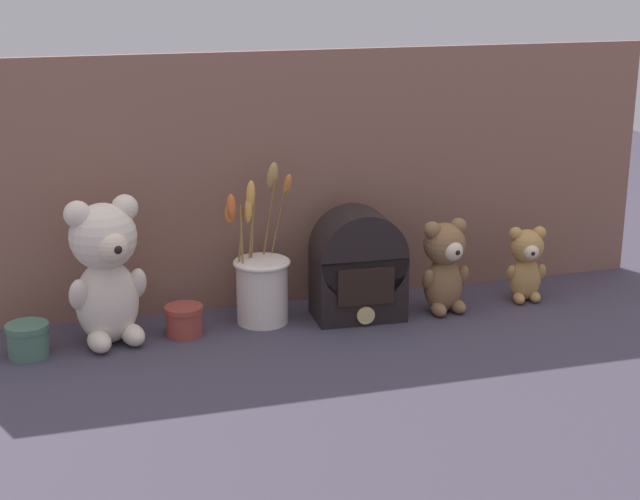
{
  "coord_description": "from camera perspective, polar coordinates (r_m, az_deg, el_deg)",
  "views": [
    {
      "loc": [
        -0.55,
        -1.84,
        0.74
      ],
      "look_at": [
        0.0,
        0.02,
        0.16
      ],
      "focal_mm": 55.0,
      "sensor_mm": 36.0,
      "label": 1
    }
  ],
  "objects": [
    {
      "name": "decorative_tin_short",
      "position": [
        1.98,
        -16.63,
        -4.99
      ],
      "size": [
        0.08,
        0.08,
        0.07
      ],
      "color": "#47705B",
      "rests_on": "ground"
    },
    {
      "name": "teddy_bear_large",
      "position": [
        1.96,
        -12.35,
        -1.08
      ],
      "size": [
        0.17,
        0.15,
        0.3
      ],
      "color": "beige",
      "rests_on": "ground"
    },
    {
      "name": "teddy_bear_small",
      "position": [
        2.23,
        11.9,
        -0.7
      ],
      "size": [
        0.09,
        0.09,
        0.17
      ],
      "color": "tan",
      "rests_on": "ground"
    },
    {
      "name": "decorative_tin_tall",
      "position": [
        2.02,
        -7.91,
        -4.06
      ],
      "size": [
        0.08,
        0.08,
        0.06
      ],
      "color": "#993D33",
      "rests_on": "ground"
    },
    {
      "name": "teddy_bear_medium",
      "position": [
        2.12,
        7.26,
        -0.82
      ],
      "size": [
        0.11,
        0.1,
        0.21
      ],
      "color": "olive",
      "rests_on": "ground"
    },
    {
      "name": "flower_vase",
      "position": [
        2.05,
        -3.42,
        -1.87
      ],
      "size": [
        0.16,
        0.12,
        0.34
      ],
      "color": "silver",
      "rests_on": "ground"
    },
    {
      "name": "ground_plane",
      "position": [
        2.06,
        0.16,
        -4.36
      ],
      "size": [
        4.0,
        4.0,
        0.0
      ],
      "primitive_type": "plane",
      "color": "#3D3847"
    },
    {
      "name": "vintage_radio",
      "position": [
        2.07,
        2.23,
        -1.0
      ],
      "size": [
        0.19,
        0.13,
        0.24
      ],
      "color": "black",
      "rests_on": "ground"
    },
    {
      "name": "backdrop_wall",
      "position": [
        2.14,
        -1.13,
        4.15
      ],
      "size": [
        1.64,
        0.02,
        0.55
      ],
      "color": "#845B4C",
      "rests_on": "ground"
    }
  ]
}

